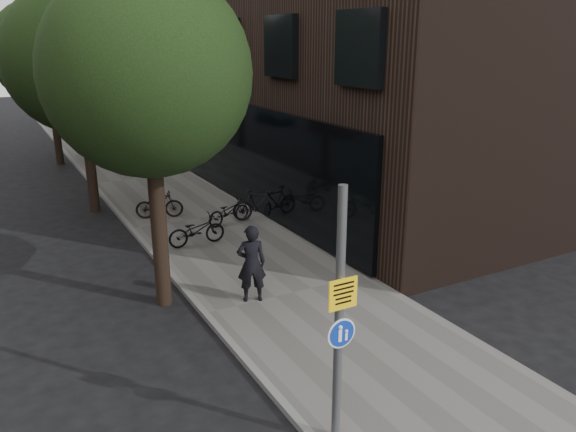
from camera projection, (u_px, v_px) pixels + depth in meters
ground at (367, 367)px, 10.71m from camera, size 120.00×120.00×0.00m
sidewalk at (198, 220)px, 19.17m from camera, size 4.50×60.00×0.12m
curb_edge at (132, 230)px, 18.13m from camera, size 0.15×60.00×0.13m
street_tree_near at (150, 82)px, 11.88m from camera, size 4.40×4.40×7.50m
street_tree_mid at (81, 65)px, 18.99m from camera, size 5.00×5.00×7.80m
street_tree_far at (48, 57)px, 26.51m from camera, size 5.00×5.00×7.80m
signpost at (339, 319)px, 8.05m from camera, size 0.46×0.13×4.02m
pedestrian at (251, 264)px, 12.89m from camera, size 0.77×0.62×1.85m
parked_bike_facade_near at (229, 211)px, 18.45m from camera, size 1.73×0.99×0.86m
parked_bike_facade_far at (258, 204)px, 18.88m from camera, size 1.80×0.85×1.04m
parked_bike_curb_near at (197, 230)px, 16.55m from camera, size 1.73×0.61×0.91m
parked_bike_curb_far at (159, 204)px, 19.03m from camera, size 1.65×0.92×0.95m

